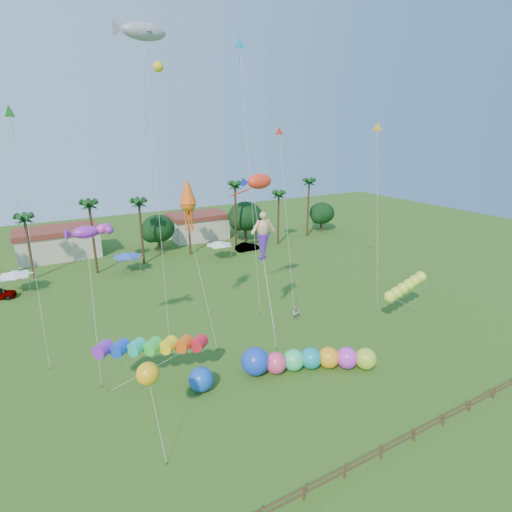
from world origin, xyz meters
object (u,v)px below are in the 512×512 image
caterpillar_inflatable (304,360)px  blue_ball (201,379)px  spectator_b (296,313)px  car_b (247,247)px

caterpillar_inflatable → blue_ball: bearing=-167.5°
spectator_b → blue_ball: bearing=-112.2°
caterpillar_inflatable → blue_ball: caterpillar_inflatable is taller
caterpillar_inflatable → spectator_b: bearing=82.9°
car_b → spectator_b: spectator_b is taller
spectator_b → blue_ball: size_ratio=0.80×
car_b → caterpillar_inflatable: caterpillar_inflatable is taller
spectator_b → caterpillar_inflatable: (-4.91, -8.20, 0.22)m
spectator_b → blue_ball: (-13.63, -6.46, 0.20)m
car_b → blue_ball: (-21.43, -32.09, 0.31)m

